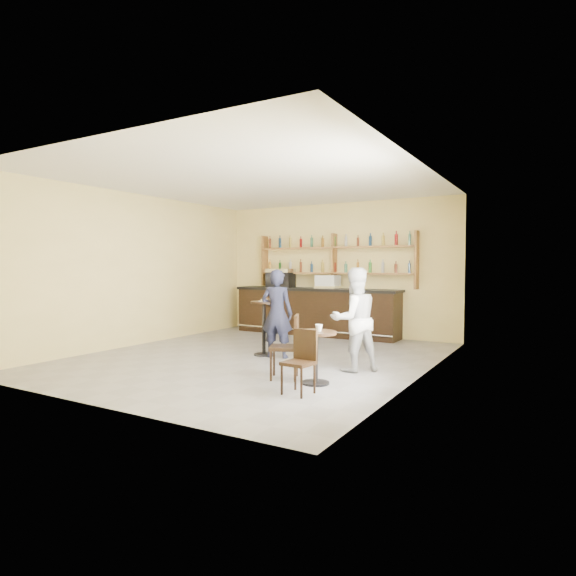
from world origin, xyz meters
The scene contains 23 objects.
floor centered at (0.00, 0.00, 0.00)m, with size 7.00×7.00×0.00m, color slate.
ceiling centered at (0.00, 0.00, 3.20)m, with size 7.00×7.00×0.00m, color white.
wall_back centered at (0.00, 3.50, 1.60)m, with size 7.00×7.00×0.00m, color #F3DD8A.
wall_front centered at (0.00, -3.50, 1.60)m, with size 7.00×7.00×0.00m, color #F3DD8A.
wall_left centered at (-3.00, 0.00, 1.60)m, with size 7.00×7.00×0.00m, color #F3DD8A.
wall_right centered at (3.00, 0.00, 1.60)m, with size 7.00×7.00×0.00m, color #F3DD8A.
window_pane centered at (2.99, -1.20, 1.70)m, with size 2.00×2.00×0.00m, color white.
window_frame centered at (2.99, -1.20, 1.70)m, with size 0.04×1.70×2.10m, color black, non-canonical shape.
shelf_unit centered at (0.00, 3.37, 1.81)m, with size 4.00×0.26×1.40m, color brown, non-canonical shape.
liquor_bottles centered at (0.00, 3.37, 1.98)m, with size 3.68×0.10×1.00m, color #8C5919, non-canonical shape.
bar_counter centered at (-0.38, 3.15, 0.57)m, with size 4.20×0.82×1.14m, color black, non-canonical shape.
espresso_machine centered at (-1.38, 3.15, 1.37)m, with size 0.66×0.42×0.47m, color black, non-canonical shape.
pastry_case centered at (-0.06, 3.15, 1.30)m, with size 0.53×0.42×0.32m, color silver, non-canonical shape.
pedestal_table centered at (-0.01, 0.26, 0.51)m, with size 0.49×0.49×1.02m, color black, non-canonical shape.
napkin centered at (-0.01, 0.26, 1.02)m, with size 0.16×0.16×0.00m, color white.
donut centered at (0.00, 0.25, 1.04)m, with size 0.12×0.12×0.04m, color #E2A852.
cup_pedestal centered at (0.13, 0.36, 1.07)m, with size 0.13×0.13×0.10m, color white.
man_main centered at (0.32, 0.20, 0.81)m, with size 0.59×0.39×1.62m, color black.
cafe_table centered at (1.82, -1.20, 0.38)m, with size 0.60×0.60×0.76m, color black, non-canonical shape.
cup_cafe centered at (1.87, -1.20, 0.81)m, with size 0.11×0.11×0.10m, color white.
chair_west centered at (1.27, -1.15, 0.48)m, with size 0.41×0.41×0.96m, color black, non-canonical shape.
chair_south centered at (1.87, -1.80, 0.42)m, with size 0.36×0.36×0.84m, color black, non-canonical shape.
patron_second centered at (1.97, -0.13, 0.83)m, with size 0.80×0.63×1.65m, color #ADAEB3.
Camera 1 is at (4.89, -7.27, 1.69)m, focal length 30.00 mm.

